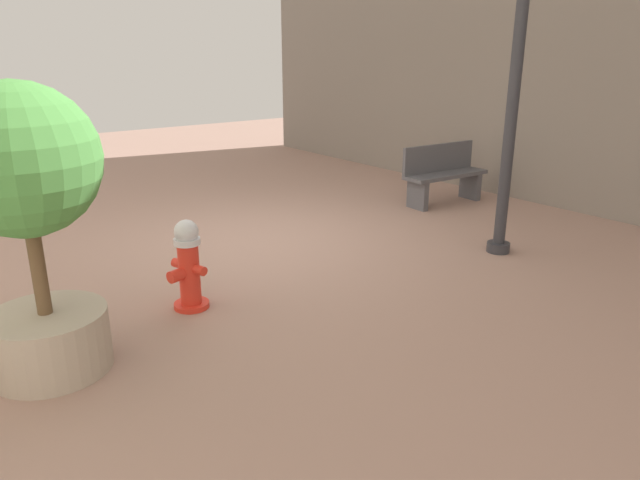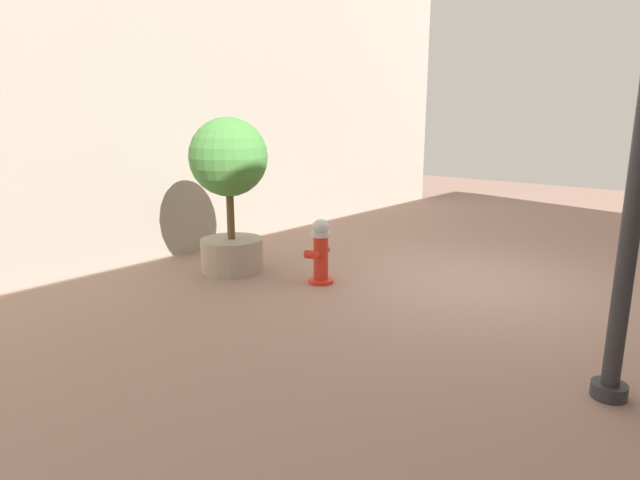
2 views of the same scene
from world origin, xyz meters
name	(u,v)px [view 1 (image 1 of 2)]	position (x,y,z in m)	size (l,w,h in m)	color
ground_plane	(267,239)	(0.00, 0.00, 0.00)	(23.40, 23.40, 0.00)	#9E7A6B
fire_hydrant	(188,265)	(1.75, 1.37, 0.45)	(0.41, 0.43, 0.89)	red
bench_near	(443,174)	(-3.32, 0.12, 0.49)	(1.52, 0.53, 0.95)	#4C4C51
planter_tree	(28,204)	(3.13, 1.77, 1.35)	(1.11, 1.11, 2.23)	tan
street_lamp	(520,26)	(-2.02, 2.19, 2.65)	(0.36, 0.36, 4.31)	#2D2D33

